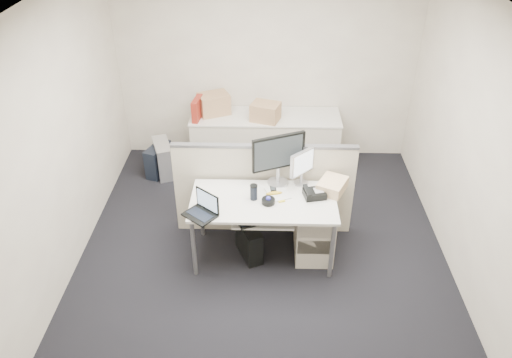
{
  "coord_description": "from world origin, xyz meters",
  "views": [
    {
      "loc": [
        0.04,
        -4.15,
        3.72
      ],
      "look_at": [
        -0.08,
        0.15,
        0.89
      ],
      "focal_mm": 35.0,
      "sensor_mm": 36.0,
      "label": 1
    }
  ],
  "objects_px": {
    "laptop": "(199,207)",
    "monitor_main": "(278,160)",
    "desk": "(263,205)",
    "desk_phone": "(315,194)"
  },
  "relations": [
    {
      "from": "laptop",
      "to": "monitor_main",
      "type": "bearing_deg",
      "value": 77.12
    },
    {
      "from": "laptop",
      "to": "desk_phone",
      "type": "distance_m",
      "value": 1.21
    },
    {
      "from": "desk",
      "to": "monitor_main",
      "type": "xyz_separation_m",
      "value": [
        0.15,
        0.32,
        0.36
      ]
    },
    {
      "from": "desk",
      "to": "monitor_main",
      "type": "bearing_deg",
      "value": 64.89
    },
    {
      "from": "monitor_main",
      "to": "desk_phone",
      "type": "bearing_deg",
      "value": -55.49
    },
    {
      "from": "desk_phone",
      "to": "desk",
      "type": "bearing_deg",
      "value": 176.52
    },
    {
      "from": "laptop",
      "to": "desk_phone",
      "type": "height_order",
      "value": "laptop"
    },
    {
      "from": "laptop",
      "to": "desk",
      "type": "bearing_deg",
      "value": 63.5
    },
    {
      "from": "laptop",
      "to": "desk_phone",
      "type": "xyz_separation_m",
      "value": [
        1.15,
        0.36,
        -0.08
      ]
    },
    {
      "from": "laptop",
      "to": "desk_phone",
      "type": "bearing_deg",
      "value": 56.61
    }
  ]
}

